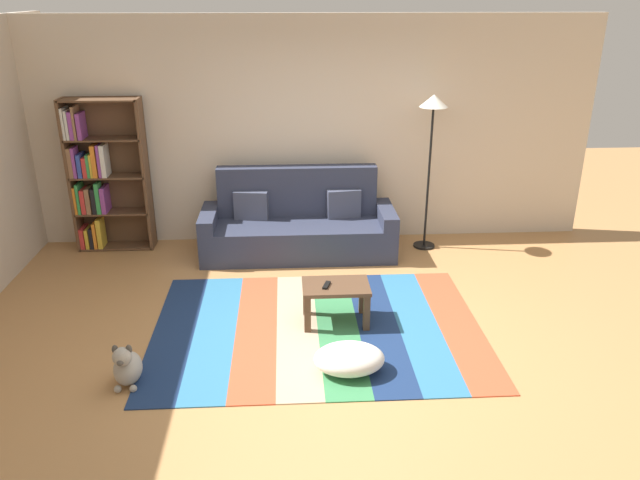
{
  "coord_description": "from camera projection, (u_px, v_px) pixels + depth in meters",
  "views": [
    {
      "loc": [
        -0.35,
        -4.77,
        2.9
      ],
      "look_at": [
        -0.02,
        0.78,
        0.65
      ],
      "focal_mm": 34.26,
      "sensor_mm": 36.0,
      "label": 1
    }
  ],
  "objects": [
    {
      "name": "back_wall",
      "position": [
        314.0,
        132.0,
        7.37
      ],
      "size": [
        6.8,
        0.1,
        2.7
      ],
      "primitive_type": "cube",
      "color": "beige",
      "rests_on": "ground_plane"
    },
    {
      "name": "pouf",
      "position": [
        349.0,
        359.0,
        4.99
      ],
      "size": [
        0.58,
        0.42,
        0.24
      ],
      "primitive_type": "ellipsoid",
      "color": "white",
      "rests_on": "rug"
    },
    {
      "name": "dog",
      "position": [
        127.0,
        367.0,
        4.83
      ],
      "size": [
        0.22,
        0.35,
        0.4
      ],
      "color": "#9E998E",
      "rests_on": "ground_plane"
    },
    {
      "name": "couch",
      "position": [
        298.0,
        226.0,
        7.25
      ],
      "size": [
        2.26,
        0.8,
        1.0
      ],
      "color": "#2D3347",
      "rests_on": "ground_plane"
    },
    {
      "name": "coffee_table",
      "position": [
        336.0,
        293.0,
        5.69
      ],
      "size": [
        0.62,
        0.41,
        0.39
      ],
      "color": "#513826",
      "rests_on": "rug"
    },
    {
      "name": "bookshelf",
      "position": [
        99.0,
        178.0,
        7.19
      ],
      "size": [
        0.9,
        0.28,
        1.81
      ],
      "color": "brown",
      "rests_on": "ground_plane"
    },
    {
      "name": "standing_lamp",
      "position": [
        432.0,
        122.0,
        6.96
      ],
      "size": [
        0.32,
        0.32,
        1.85
      ],
      "color": "black",
      "rests_on": "ground_plane"
    },
    {
      "name": "ground_plane",
      "position": [
        328.0,
        339.0,
        5.52
      ],
      "size": [
        14.0,
        14.0,
        0.0
      ],
      "primitive_type": "plane",
      "color": "#B27F4C"
    },
    {
      "name": "tv_remote",
      "position": [
        326.0,
        285.0,
        5.62
      ],
      "size": [
        0.09,
        0.16,
        0.02
      ],
      "primitive_type": "cube",
      "rotation": [
        0.0,
        0.0,
        -0.32
      ],
      "color": "black",
      "rests_on": "coffee_table"
    },
    {
      "name": "rug",
      "position": [
        318.0,
        328.0,
        5.68
      ],
      "size": [
        3.03,
        2.23,
        0.01
      ],
      "color": "navy",
      "rests_on": "ground_plane"
    }
  ]
}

